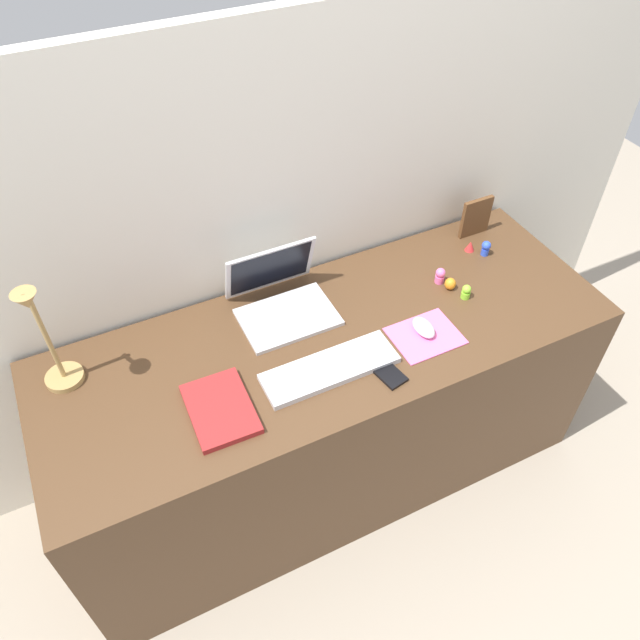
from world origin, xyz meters
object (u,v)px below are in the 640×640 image
(mouse, at_px, (424,327))
(notebook_pad, at_px, (220,409))
(toy_figurine_pink, at_px, (440,275))
(toy_figurine_blue, at_px, (486,248))
(desk_lamp, at_px, (47,341))
(keyboard, at_px, (330,368))
(toy_figurine_lime, at_px, (466,292))
(picture_frame, at_px, (476,217))
(toy_figurine_orange, at_px, (450,284))
(toy_figurine_red, at_px, (470,246))
(laptop, at_px, (280,295))
(cell_phone, at_px, (386,371))

(mouse, xyz_separation_m, notebook_pad, (-0.67, -0.01, -0.01))
(toy_figurine_pink, bearing_deg, mouse, -135.34)
(toy_figurine_blue, bearing_deg, desk_lamp, 178.27)
(keyboard, bearing_deg, mouse, 2.09)
(toy_figurine_lime, bearing_deg, picture_frame, 50.15)
(toy_figurine_orange, bearing_deg, keyboard, -164.52)
(keyboard, bearing_deg, picture_frame, 24.90)
(desk_lamp, relative_size, notebook_pad, 1.65)
(toy_figurine_red, xyz_separation_m, toy_figurine_orange, (-0.18, -0.14, 0.00))
(keyboard, relative_size, mouse, 4.27)
(keyboard, distance_m, notebook_pad, 0.34)
(toy_figurine_orange, bearing_deg, laptop, 163.07)
(keyboard, xyz_separation_m, mouse, (0.33, 0.01, 0.01))
(keyboard, height_order, mouse, mouse)
(laptop, distance_m, toy_figurine_pink, 0.55)
(keyboard, xyz_separation_m, desk_lamp, (-0.71, 0.28, 0.18))
(toy_figurine_red, bearing_deg, toy_figurine_lime, -128.96)
(desk_lamp, xyz_separation_m, toy_figurine_blue, (1.45, -0.04, -0.16))
(toy_figurine_red, distance_m, toy_figurine_pink, 0.22)
(cell_phone, bearing_deg, mouse, 14.88)
(picture_frame, bearing_deg, toy_figurine_blue, -106.09)
(picture_frame, xyz_separation_m, toy_figurine_blue, (-0.03, -0.12, -0.04))
(keyboard, height_order, desk_lamp, desk_lamp)
(toy_figurine_red, height_order, toy_figurine_orange, toy_figurine_orange)
(mouse, height_order, notebook_pad, mouse)
(picture_frame, bearing_deg, desk_lamp, -177.10)
(cell_phone, relative_size, notebook_pad, 0.53)
(toy_figurine_orange, bearing_deg, notebook_pad, -170.61)
(toy_figurine_red, bearing_deg, notebook_pad, -164.92)
(keyboard, distance_m, toy_figurine_pink, 0.55)
(desk_lamp, bearing_deg, toy_figurine_lime, -9.00)
(toy_figurine_orange, bearing_deg, picture_frame, 40.61)
(notebook_pad, xyz_separation_m, toy_figurine_red, (1.05, 0.28, 0.01))
(cell_phone, relative_size, toy_figurine_lime, 2.48)
(toy_figurine_pink, height_order, toy_figurine_orange, toy_figurine_pink)
(laptop, relative_size, desk_lamp, 0.76)
(cell_phone, bearing_deg, keyboard, 140.52)
(keyboard, distance_m, toy_figurine_red, 0.76)
(toy_figurine_blue, bearing_deg, toy_figurine_lime, -141.42)
(toy_figurine_red, bearing_deg, keyboard, -158.08)
(desk_lamp, bearing_deg, toy_figurine_red, 0.00)
(mouse, xyz_separation_m, desk_lamp, (-1.04, 0.27, 0.17))
(toy_figurine_orange, bearing_deg, cell_phone, -149.39)
(laptop, xyz_separation_m, toy_figurine_lime, (0.57, -0.23, -0.03))
(cell_phone, bearing_deg, toy_figurine_lime, 11.35)
(laptop, xyz_separation_m, keyboard, (0.02, -0.31, -0.04))
(laptop, bearing_deg, notebook_pad, -135.71)
(laptop, relative_size, mouse, 3.12)
(keyboard, relative_size, toy_figurine_lime, 7.95)
(laptop, relative_size, notebook_pad, 1.25)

